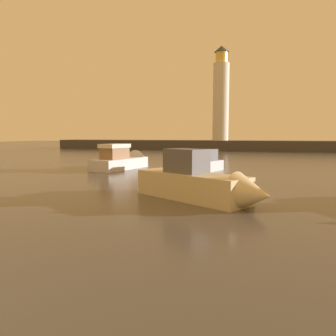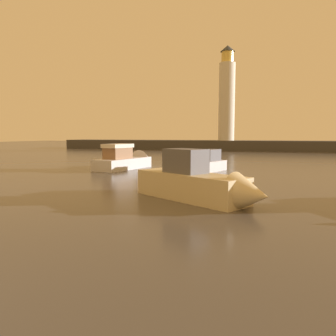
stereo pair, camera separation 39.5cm
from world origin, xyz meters
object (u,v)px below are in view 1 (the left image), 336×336
object	(u,v)px
lighthouse	(221,96)
motorboat_3	(127,160)
motorboat_2	(202,184)
motorboat_0	(200,165)

from	to	relation	value
lighthouse	motorboat_3	world-z (taller)	lighthouse
motorboat_2	motorboat_3	bearing A→B (deg)	127.12
lighthouse	motorboat_3	size ratio (longest dim) A/B	2.37
lighthouse	motorboat_0	world-z (taller)	lighthouse
lighthouse	motorboat_0	xyz separation A→B (m)	(4.25, -39.21, -9.95)
motorboat_3	lighthouse	bearing A→B (deg)	85.71
motorboat_3	motorboat_2	bearing A→B (deg)	-52.88
motorboat_2	motorboat_3	xyz separation A→B (m)	(-9.60, 12.69, -0.09)
motorboat_0	motorboat_2	size ratio (longest dim) A/B	0.82
lighthouse	motorboat_0	distance (m)	40.68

